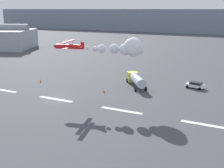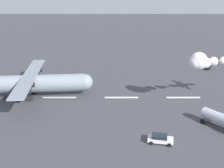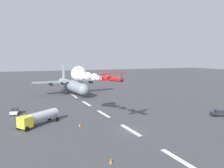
{
  "view_description": "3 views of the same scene",
  "coord_description": "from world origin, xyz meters",
  "px_view_note": "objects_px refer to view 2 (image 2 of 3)",
  "views": [
    {
      "loc": [
        35.06,
        -43.99,
        17.71
      ],
      "look_at": [
        13.34,
        -0.96,
        4.99
      ],
      "focal_mm": 45.65,
      "sensor_mm": 36.0,
      "label": 1
    },
    {
      "loc": [
        31.79,
        63.98,
        25.1
      ],
      "look_at": [
        31.8,
        0.0,
        3.4
      ],
      "focal_mm": 46.23,
      "sensor_mm": 36.0,
      "label": 2
    },
    {
      "loc": [
        -39.88,
        21.5,
        14.53
      ],
      "look_at": [
        1.66,
        3.32,
        9.33
      ],
      "focal_mm": 37.09,
      "sensor_mm": 36.0,
      "label": 3
    }
  ],
  "objects_px": {
    "cargo_transport_plane": "(36,83)",
    "followme_car_yellow": "(207,66)",
    "airport_staff_sedan": "(160,139)",
    "stunt_biplane_red": "(205,61)"
  },
  "relations": [
    {
      "from": "followme_car_yellow",
      "to": "cargo_transport_plane",
      "type": "bearing_deg",
      "value": 27.22
    },
    {
      "from": "cargo_transport_plane",
      "to": "airport_staff_sedan",
      "type": "height_order",
      "value": "cargo_transport_plane"
    },
    {
      "from": "cargo_transport_plane",
      "to": "stunt_biplane_red",
      "type": "relative_size",
      "value": 1.68
    },
    {
      "from": "stunt_biplane_red",
      "to": "followme_car_yellow",
      "type": "bearing_deg",
      "value": -109.68
    },
    {
      "from": "followme_car_yellow",
      "to": "airport_staff_sedan",
      "type": "relative_size",
      "value": 1.0
    },
    {
      "from": "airport_staff_sedan",
      "to": "cargo_transport_plane",
      "type": "bearing_deg",
      "value": -39.64
    },
    {
      "from": "cargo_transport_plane",
      "to": "followme_car_yellow",
      "type": "height_order",
      "value": "cargo_transport_plane"
    },
    {
      "from": "stunt_biplane_red",
      "to": "airport_staff_sedan",
      "type": "bearing_deg",
      "value": 53.07
    },
    {
      "from": "followme_car_yellow",
      "to": "airport_staff_sedan",
      "type": "bearing_deg",
      "value": 64.24
    },
    {
      "from": "stunt_biplane_red",
      "to": "airport_staff_sedan",
      "type": "xyz_separation_m",
      "value": [
        11.16,
        14.85,
        -9.67
      ]
    }
  ]
}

